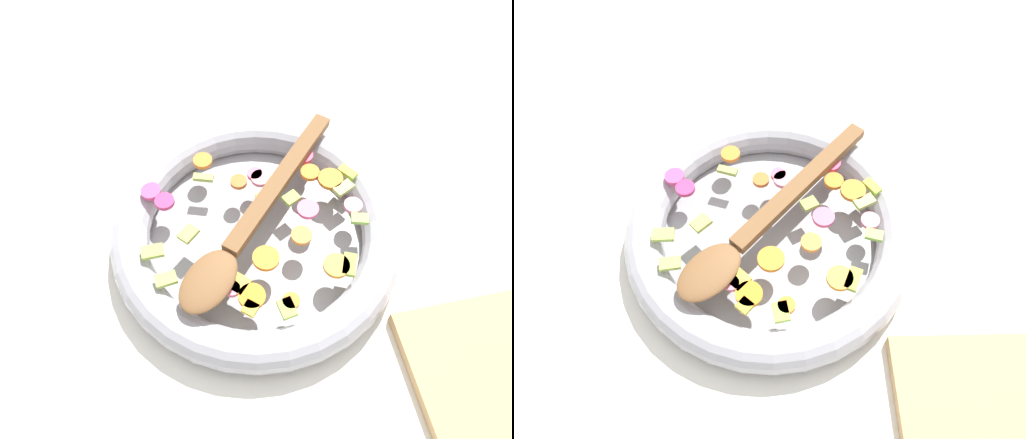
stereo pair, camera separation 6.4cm
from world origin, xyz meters
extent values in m
plane|color=silver|center=(0.00, 0.00, 0.00)|extent=(4.00, 4.00, 0.00)
cylinder|color=gray|center=(0.00, 0.00, 0.01)|extent=(0.33, 0.33, 0.01)
torus|color=#9E9EA5|center=(0.00, 0.00, 0.03)|extent=(0.38, 0.38, 0.05)
cylinder|color=orange|center=(0.11, 0.05, 0.05)|extent=(0.04, 0.04, 0.01)
cylinder|color=orange|center=(-0.06, 0.00, 0.05)|extent=(0.05, 0.05, 0.01)
cylinder|color=orange|center=(-0.04, -0.05, 0.05)|extent=(0.04, 0.04, 0.01)
cylinder|color=orange|center=(-0.10, 0.03, 0.05)|extent=(0.03, 0.03, 0.01)
cylinder|color=orange|center=(-0.09, -0.08, 0.05)|extent=(0.04, 0.04, 0.01)
cylinder|color=orange|center=(0.06, 0.01, 0.05)|extent=(0.03, 0.03, 0.01)
cylinder|color=orange|center=(0.06, -0.09, 0.05)|extent=(0.03, 0.03, 0.01)
cylinder|color=orange|center=(-0.12, -0.02, 0.05)|extent=(0.03, 0.03, 0.01)
cylinder|color=orange|center=(0.04, -0.11, 0.05)|extent=(0.05, 0.05, 0.01)
cube|color=#B8CD60|center=(0.02, -0.12, 0.05)|extent=(0.03, 0.03, 0.01)
cube|color=#A2BC4F|center=(0.08, 0.06, 0.05)|extent=(0.02, 0.03, 0.01)
cube|color=#92B338|center=(-0.09, -0.10, 0.05)|extent=(0.03, 0.03, 0.01)
cube|color=#91B639|center=(0.02, -0.01, 0.05)|extent=(0.02, 0.01, 0.01)
cube|color=#93BE31|center=(0.05, -0.14, 0.05)|extent=(0.03, 0.03, 0.01)
cube|color=#A6C84E|center=(-0.02, 0.13, 0.05)|extent=(0.02, 0.03, 0.01)
cube|color=#95B745|center=(0.02, -0.05, 0.05)|extent=(0.02, 0.03, 0.01)
cube|color=#97D152|center=(-0.03, -0.13, 0.05)|extent=(0.02, 0.02, 0.01)
cube|color=#9ACB43|center=(-0.13, -0.01, 0.05)|extent=(0.03, 0.02, 0.01)
cube|color=#BBCC4D|center=(-0.01, 0.09, 0.05)|extent=(0.03, 0.03, 0.01)
cube|color=#A7C94F|center=(-0.06, 0.12, 0.05)|extent=(0.02, 0.03, 0.01)
cylinder|color=pink|center=(-0.01, -0.13, 0.05)|extent=(0.03, 0.03, 0.01)
cylinder|color=#CC326A|center=(0.05, 0.11, 0.05)|extent=(0.03, 0.03, 0.01)
cylinder|color=pink|center=(-0.09, 0.05, 0.05)|extent=(0.03, 0.03, 0.01)
cylinder|color=#DB5778|center=(0.07, -0.01, 0.05)|extent=(0.03, 0.03, 0.01)
cylinder|color=#E15585|center=(0.00, -0.07, 0.05)|extent=(0.03, 0.03, 0.01)
cylinder|color=#E34382|center=(0.07, 0.13, 0.05)|extent=(0.04, 0.04, 0.01)
cylinder|color=pink|center=(0.06, -0.02, 0.05)|extent=(0.04, 0.04, 0.01)
cylinder|color=#DB3E5D|center=(0.09, -0.09, 0.05)|extent=(0.04, 0.04, 0.01)
cube|color=gold|center=(-0.12, 0.03, 0.05)|extent=(0.02, 0.02, 0.01)
cube|color=gold|center=(-0.09, 0.04, 0.05)|extent=(0.03, 0.03, 0.01)
cube|color=brown|center=(0.05, -0.04, 0.06)|extent=(0.20, 0.19, 0.01)
ellipsoid|color=brown|center=(-0.08, 0.07, 0.06)|extent=(0.10, 0.10, 0.01)
cube|color=tan|center=(-0.26, -0.22, 0.01)|extent=(0.23, 0.18, 0.02)
camera|label=1|loc=(-0.34, 0.07, 0.58)|focal=35.00mm
camera|label=2|loc=(-0.35, 0.01, 0.58)|focal=35.00mm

